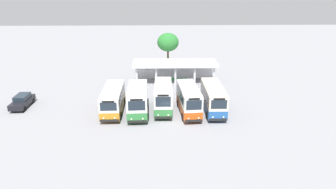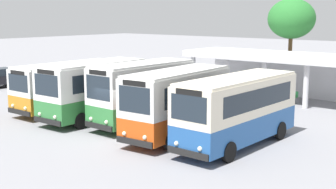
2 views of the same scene
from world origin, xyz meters
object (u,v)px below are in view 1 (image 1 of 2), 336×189
waiting_chair_end_by_column (168,80)px  city_bus_fifth_blue (213,97)px  city_bus_nearest_orange (113,99)px  city_bus_second_in_row (138,99)px  waiting_chair_fifth_seat (186,80)px  parked_car_flank (22,101)px  city_bus_middle_cream (163,96)px  waiting_chair_middle_seat (177,80)px  waiting_chair_fourth_seat (182,80)px  waiting_chair_second_from_end (173,80)px  city_bus_fourth_amber (189,99)px

waiting_chair_end_by_column → city_bus_fifth_blue: bearing=-65.2°
city_bus_nearest_orange → city_bus_second_in_row: size_ratio=1.08×
waiting_chair_end_by_column → waiting_chair_fifth_seat: (2.94, -0.02, 0.00)m
parked_car_flank → waiting_chair_end_by_column: bearing=26.2°
city_bus_middle_cream → parked_car_flank: 18.61m
waiting_chair_middle_seat → waiting_chair_fourth_seat: size_ratio=1.00×
parked_car_flank → waiting_chair_end_by_column: parked_car_flank is taller
waiting_chair_end_by_column → city_bus_second_in_row: bearing=-108.7°
city_bus_fifth_blue → waiting_chair_second_from_end: (-4.60, 11.51, -1.30)m
city_bus_second_in_row → parked_car_flank: city_bus_second_in_row is taller
city_bus_middle_cream → waiting_chair_middle_seat: 11.56m
parked_car_flank → waiting_chair_end_by_column: size_ratio=5.23×
city_bus_second_in_row → parked_car_flank: size_ratio=1.58×
city_bus_second_in_row → city_bus_middle_cream: (3.14, 0.83, 0.05)m
city_bus_nearest_orange → city_bus_middle_cream: (6.29, 0.19, 0.22)m
waiting_chair_middle_seat → city_bus_nearest_orange: bearing=-127.4°
city_bus_fifth_blue → city_bus_nearest_orange: bearing=179.7°
parked_car_flank → waiting_chair_end_by_column: 21.69m
waiting_chair_end_by_column → parked_car_flank: bearing=-153.8°
parked_car_flank → city_bus_fourth_amber: bearing=-6.7°
city_bus_middle_cream → waiting_chair_second_from_end: bearing=81.5°
city_bus_nearest_orange → parked_car_flank: 12.39m
city_bus_fourth_amber → waiting_chair_fourth_seat: bearing=89.9°
waiting_chair_fourth_seat → city_bus_second_in_row: bearing=-117.6°
city_bus_middle_cream → waiting_chair_middle_seat: size_ratio=7.82×
waiting_chair_middle_seat → waiting_chair_fourth_seat: same height
city_bus_fifth_blue → waiting_chair_second_from_end: city_bus_fifth_blue is taller
city_bus_middle_cream → city_bus_fifth_blue: 6.30m
city_bus_fourth_amber → city_bus_second_in_row: bearing=-179.9°
city_bus_fifth_blue → waiting_chair_fifth_seat: 11.86m
city_bus_nearest_orange → waiting_chair_end_by_column: city_bus_nearest_orange is taller
city_bus_middle_cream → waiting_chair_fifth_seat: city_bus_middle_cream is taller
city_bus_second_in_row → waiting_chair_second_from_end: size_ratio=8.24×
city_bus_fifth_blue → waiting_chair_middle_seat: bearing=108.6°
city_bus_nearest_orange → waiting_chair_middle_seat: size_ratio=8.89×
city_bus_fourth_amber → waiting_chair_second_from_end: 12.23m
city_bus_fourth_amber → city_bus_fifth_blue: size_ratio=0.92×
waiting_chair_middle_seat → city_bus_fifth_blue: bearing=-71.4°
parked_car_flank → waiting_chair_fifth_seat: bearing=23.1°
waiting_chair_second_from_end → waiting_chair_fifth_seat: 2.20m
city_bus_fourth_amber → waiting_chair_end_by_column: 12.39m
waiting_chair_second_from_end → waiting_chair_middle_seat: size_ratio=1.00×
waiting_chair_fourth_seat → waiting_chair_fifth_seat: (0.73, 0.03, 0.00)m
city_bus_second_in_row → waiting_chair_fourth_seat: bearing=62.4°
city_bus_nearest_orange → city_bus_middle_cream: size_ratio=1.14×
waiting_chair_fifth_seat → waiting_chair_second_from_end: bearing=-179.2°
city_bus_middle_cream → waiting_chair_middle_seat: (2.42, 11.22, -1.41)m
parked_car_flank → waiting_chair_middle_seat: (20.93, 9.50, -0.31)m
city_bus_middle_cream → city_bus_fourth_amber: bearing=-14.7°
city_bus_nearest_orange → city_bus_fifth_blue: city_bus_fifth_blue is taller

